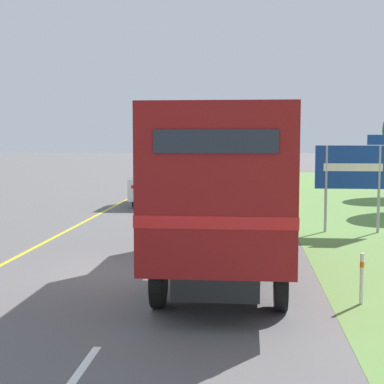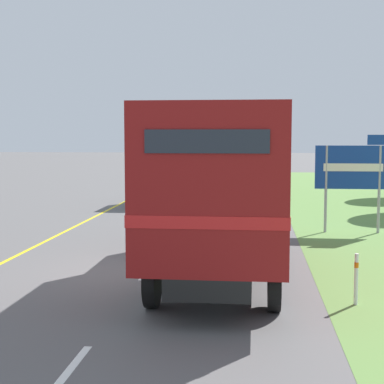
{
  "view_description": "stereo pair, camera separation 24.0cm",
  "coord_description": "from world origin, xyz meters",
  "px_view_note": "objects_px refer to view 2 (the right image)",
  "views": [
    {
      "loc": [
        2.16,
        -13.0,
        3.07
      ],
      "look_at": [
        0.3,
        6.72,
        1.2
      ],
      "focal_mm": 55.0,
      "sensor_mm": 36.0,
      "label": 1
    },
    {
      "loc": [
        2.4,
        -12.97,
        3.07
      ],
      "look_at": [
        0.3,
        6.72,
        1.2
      ],
      "focal_mm": 55.0,
      "sensor_mm": 36.0,
      "label": 2
    }
  ],
  "objects_px": {
    "horse_trailer_truck": "(221,185)",
    "lead_car_white": "(158,181)",
    "highway_sign": "(354,170)",
    "delineator_post": "(356,278)"
  },
  "relations": [
    {
      "from": "lead_car_white",
      "to": "highway_sign",
      "type": "distance_m",
      "value": 10.51
    },
    {
      "from": "horse_trailer_truck",
      "to": "lead_car_white",
      "type": "height_order",
      "value": "horse_trailer_truck"
    },
    {
      "from": "highway_sign",
      "to": "delineator_post",
      "type": "bearing_deg",
      "value": -98.83
    },
    {
      "from": "horse_trailer_truck",
      "to": "lead_car_white",
      "type": "bearing_deg",
      "value": 104.9
    },
    {
      "from": "delineator_post",
      "to": "lead_car_white",
      "type": "bearing_deg",
      "value": 111.78
    },
    {
      "from": "horse_trailer_truck",
      "to": "highway_sign",
      "type": "bearing_deg",
      "value": 58.81
    },
    {
      "from": "horse_trailer_truck",
      "to": "highway_sign",
      "type": "distance_m",
      "value": 7.49
    },
    {
      "from": "delineator_post",
      "to": "horse_trailer_truck",
      "type": "bearing_deg",
      "value": 143.7
    },
    {
      "from": "highway_sign",
      "to": "lead_car_white",
      "type": "bearing_deg",
      "value": 135.95
    },
    {
      "from": "highway_sign",
      "to": "delineator_post",
      "type": "distance_m",
      "value": 8.54
    }
  ]
}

